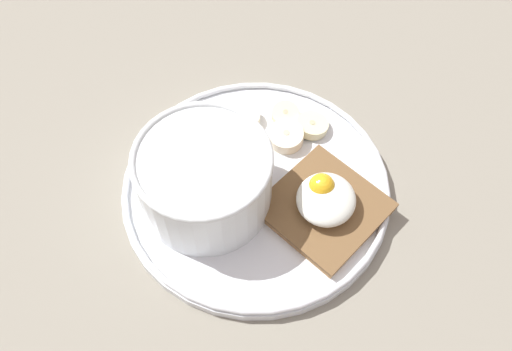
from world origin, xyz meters
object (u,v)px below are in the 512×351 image
at_px(toast_slice, 324,208).
at_px(banana_slice_right, 312,125).
at_px(banana_slice_left, 285,114).
at_px(poached_egg, 325,197).
at_px(banana_slice_front, 245,118).
at_px(oatmeal_bowl, 204,178).
at_px(banana_slice_back, 286,137).

relative_size(toast_slice, banana_slice_right, 2.81).
xyz_separation_m(toast_slice, banana_slice_left, (0.10, 0.06, -0.00)).
relative_size(poached_egg, banana_slice_front, 1.44).
xyz_separation_m(poached_egg, banana_slice_front, (0.08, 0.10, -0.02)).
bearing_deg(poached_egg, oatmeal_bowl, 100.19).
bearing_deg(banana_slice_right, banana_slice_left, 78.34).
bearing_deg(banana_slice_left, poached_egg, -146.92).
xyz_separation_m(banana_slice_left, banana_slice_back, (-0.03, -0.01, 0.00)).
relative_size(oatmeal_bowl, banana_slice_back, 2.90).
height_order(banana_slice_front, banana_slice_right, same).
bearing_deg(poached_egg, banana_slice_back, 38.91).
distance_m(toast_slice, banana_slice_front, 0.13).
bearing_deg(banana_slice_left, banana_slice_back, -164.06).
relative_size(oatmeal_bowl, toast_slice, 0.94).
relative_size(poached_egg, banana_slice_back, 1.31).
xyz_separation_m(banana_slice_back, banana_slice_right, (0.02, -0.02, -0.00)).
xyz_separation_m(oatmeal_bowl, banana_slice_left, (0.11, -0.05, -0.03)).
bearing_deg(banana_slice_right, banana_slice_back, 135.77).
relative_size(oatmeal_bowl, banana_slice_front, 3.18).
distance_m(poached_egg, banana_slice_back, 0.09).
bearing_deg(banana_slice_left, banana_slice_right, -101.66).
distance_m(banana_slice_front, banana_slice_back, 0.05).
distance_m(toast_slice, banana_slice_left, 0.12).
distance_m(oatmeal_bowl, banana_slice_front, 0.10).
bearing_deg(banana_slice_left, toast_slice, -146.95).
bearing_deg(banana_slice_left, banana_slice_front, 113.09).
distance_m(oatmeal_bowl, banana_slice_left, 0.13).
relative_size(banana_slice_back, banana_slice_right, 0.91).
distance_m(toast_slice, banana_slice_back, 0.09).
bearing_deg(banana_slice_back, toast_slice, -141.26).
xyz_separation_m(poached_egg, banana_slice_left, (0.10, 0.06, -0.02)).
height_order(toast_slice, banana_slice_back, banana_slice_back).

